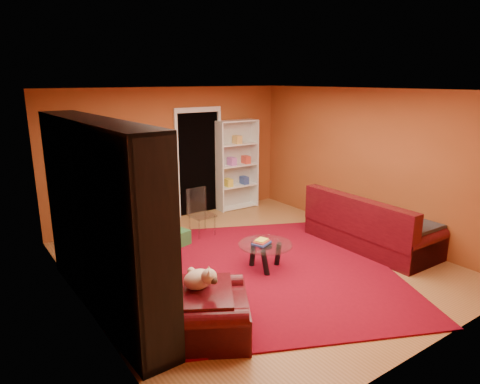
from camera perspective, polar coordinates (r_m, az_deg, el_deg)
floor at (r=6.68m, az=2.00°, el=-9.67°), size 5.00×5.50×0.05m
ceiling at (r=6.08m, az=2.23°, el=13.68°), size 5.00×5.50×0.05m
wall_back at (r=8.58m, az=-9.18°, el=4.96°), size 5.00×0.05×2.60m
wall_left at (r=5.18m, az=-20.77°, el=-2.39°), size 0.05×5.50×2.60m
wall_right at (r=8.00m, az=16.72°, el=3.80°), size 0.05×5.50×2.60m
doorway at (r=8.86m, az=-5.50°, el=3.75°), size 1.06×0.60×2.16m
rug at (r=6.49m, az=4.93°, el=-10.16°), size 4.62×4.89×0.02m
media_unit at (r=5.29m, az=-18.05°, el=-3.37°), size 0.56×3.04×2.32m
christmas_tree at (r=7.62m, az=-15.05°, el=1.15°), size 1.40×1.40×2.08m
gift_box_teal at (r=7.48m, az=-14.25°, el=-5.96°), size 0.35×0.35×0.30m
gift_box_green at (r=7.36m, az=-7.98°, el=-6.08°), size 0.33×0.33×0.27m
gift_box_red at (r=8.47m, az=-11.84°, el=-3.60°), size 0.29×0.29×0.22m
white_bookshelf at (r=9.19m, az=-0.37°, el=3.60°), size 0.92×0.35×1.96m
armchair at (r=4.84m, az=-4.95°, el=-13.97°), size 1.48×1.48×0.84m
dog at (r=4.79m, az=-5.61°, el=-11.53°), size 0.46×0.50×0.27m
sofa at (r=7.48m, az=17.19°, el=-3.59°), size 0.99×2.17×0.93m
coffee_table at (r=6.40m, az=3.39°, el=-8.55°), size 1.03×1.03×0.50m
acrylic_chair at (r=7.67m, az=-5.10°, el=-3.10°), size 0.41×0.44×0.78m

